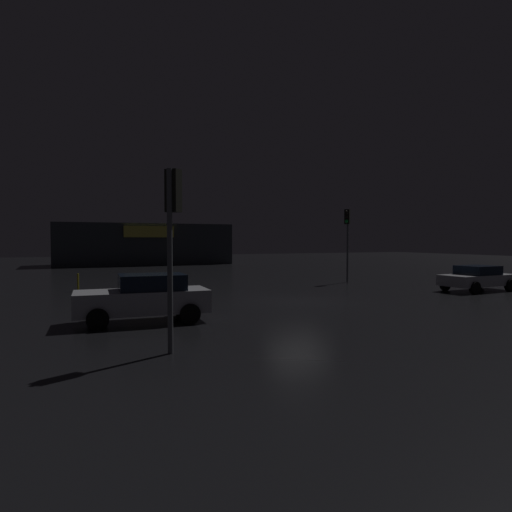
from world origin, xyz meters
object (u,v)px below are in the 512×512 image
Objects in this scene: traffic_signal_opposite at (173,218)px; car_far at (145,297)px; traffic_signal_main at (347,228)px; store_building at (143,244)px; car_near at (477,278)px.

traffic_signal_opposite is 4.77m from car_far.
car_far is at bearing -149.36° from traffic_signal_main.
traffic_signal_main reaches higher than traffic_signal_opposite.
store_building reaches higher than car_far.
traffic_signal_main is 18.66m from traffic_signal_opposite.
store_building is 4.02× the size of traffic_signal_main.
traffic_signal_opposite is at bearing -161.53° from car_near.
traffic_signal_main is at bearing 41.55° from traffic_signal_opposite.
car_near is (3.45, -6.56, -2.73)m from traffic_signal_main.
traffic_signal_opposite is 1.01× the size of car_far.
car_near is at bearing -70.97° from store_building.
store_building is 35.12m from car_far.
traffic_signal_main reaches higher than store_building.
car_near is at bearing -62.24° from traffic_signal_main.
store_building is at bearing 80.16° from car_far.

